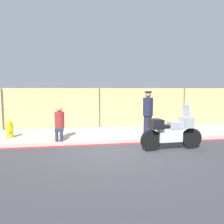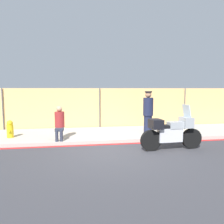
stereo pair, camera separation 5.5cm
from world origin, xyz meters
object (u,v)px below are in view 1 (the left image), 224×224
at_px(person_seated_on_curb, 59,121).
at_px(officer_standing, 148,112).
at_px(fire_hydrant, 10,129).
at_px(motorcycle, 171,132).

bearing_deg(person_seated_on_curb, officer_standing, 8.68).
relative_size(person_seated_on_curb, fire_hydrant, 1.85).
distance_m(officer_standing, person_seated_on_curb, 3.65).
bearing_deg(officer_standing, person_seated_on_curb, -171.32).
height_order(motorcycle, person_seated_on_curb, motorcycle).
bearing_deg(fire_hydrant, officer_standing, -0.64).
distance_m(motorcycle, fire_hydrant, 6.02).
relative_size(motorcycle, officer_standing, 1.21).
distance_m(motorcycle, officer_standing, 2.14).
height_order(officer_standing, person_seated_on_curb, officer_standing).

